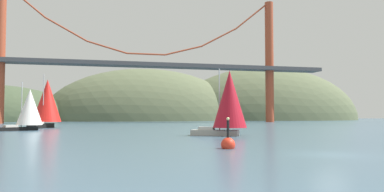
{
  "coord_description": "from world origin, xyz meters",
  "views": [
    {
      "loc": [
        -14.68,
        -21.76,
        2.62
      ],
      "look_at": [
        0.0,
        36.68,
        5.52
      ],
      "focal_mm": 35.44,
      "sensor_mm": 36.0,
      "label": 1
    }
  ],
  "objects_px": {
    "sailboat_white_mainsail": "(29,108)",
    "channel_buoy": "(228,144)",
    "sailboat_red_spinnaker": "(47,102)",
    "sailboat_crimson_sail": "(229,101)"
  },
  "relations": [
    {
      "from": "sailboat_crimson_sail",
      "to": "sailboat_white_mainsail",
      "type": "distance_m",
      "value": 34.89
    },
    {
      "from": "sailboat_crimson_sail",
      "to": "channel_buoy",
      "type": "distance_m",
      "value": 17.83
    },
    {
      "from": "sailboat_red_spinnaker",
      "to": "sailboat_white_mainsail",
      "type": "height_order",
      "value": "sailboat_red_spinnaker"
    },
    {
      "from": "sailboat_white_mainsail",
      "to": "channel_buoy",
      "type": "xyz_separation_m",
      "value": [
        20.52,
        -39.13,
        -3.22
      ]
    },
    {
      "from": "channel_buoy",
      "to": "sailboat_red_spinnaker",
      "type": "bearing_deg",
      "value": 110.59
    },
    {
      "from": "sailboat_crimson_sail",
      "to": "sailboat_white_mainsail",
      "type": "height_order",
      "value": "sailboat_crimson_sail"
    },
    {
      "from": "sailboat_red_spinnaker",
      "to": "sailboat_crimson_sail",
      "type": "height_order",
      "value": "sailboat_red_spinnaker"
    },
    {
      "from": "sailboat_white_mainsail",
      "to": "channel_buoy",
      "type": "relative_size",
      "value": 2.98
    },
    {
      "from": "sailboat_red_spinnaker",
      "to": "sailboat_white_mainsail",
      "type": "xyz_separation_m",
      "value": [
        -1.3,
        -12.04,
        -1.45
      ]
    },
    {
      "from": "sailboat_crimson_sail",
      "to": "sailboat_white_mainsail",
      "type": "xyz_separation_m",
      "value": [
        -26.43,
        22.76,
        -0.64
      ]
    }
  ]
}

